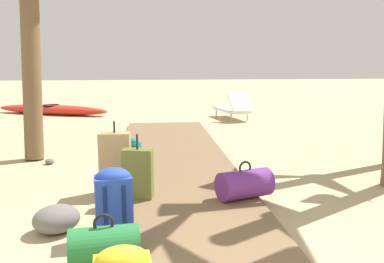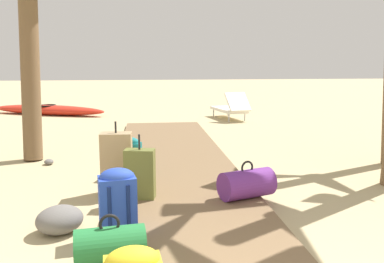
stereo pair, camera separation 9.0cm
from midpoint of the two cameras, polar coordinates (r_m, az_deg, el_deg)
ground_plane at (r=5.26m, az=-1.97°, el=-8.54°), size 60.00×60.00×0.00m
boardwalk at (r=6.11m, az=-2.67°, el=-5.51°), size 1.80×9.02×0.08m
duffel_bag_green at (r=3.39m, az=-12.15°, el=-15.34°), size 0.58×0.37×0.41m
backpack_teal at (r=5.87m, az=-9.24°, el=-3.11°), size 0.37×0.27×0.52m
backpack_blue at (r=3.91m, az=-11.05°, el=-9.16°), size 0.37×0.30×0.61m
suitcase_olive at (r=4.78m, az=-7.84°, el=-5.89°), size 0.37×0.24×0.76m
suitcase_tan at (r=5.18m, az=-10.99°, el=-4.02°), size 0.39×0.26×0.85m
duffel_bag_purple at (r=4.81m, az=7.14°, el=-7.28°), size 0.70×0.52×0.45m
lounge_chair at (r=11.64m, az=5.24°, el=3.32°), size 0.92×1.64×0.79m
kayak at (r=13.36m, az=-19.68°, el=2.88°), size 3.79×2.05×0.31m
rock_left_near at (r=4.27m, az=-18.63°, el=-11.61°), size 0.60×0.58×0.27m
rock_left_mid at (r=7.01m, az=-19.75°, el=-4.02°), size 0.19×0.20×0.09m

